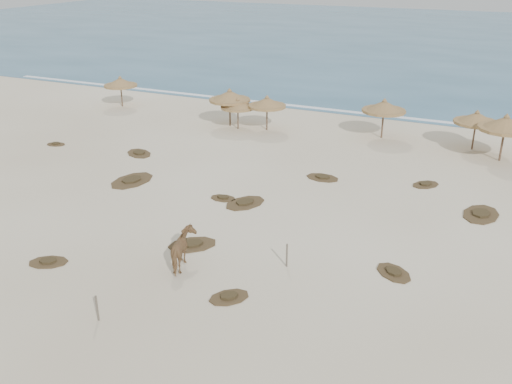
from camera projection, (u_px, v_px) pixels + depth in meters
ground at (171, 241)px, 26.46m from camera, size 160.00×160.00×0.00m
ocean at (429, 38)px, 89.37m from camera, size 200.00×100.00×0.01m
foam_line at (337, 111)px, 48.27m from camera, size 70.00×0.60×0.01m
palapa_0 at (120, 83)px, 48.82m from camera, size 3.57×3.57×2.66m
palapa_1 at (230, 97)px, 43.18m from camera, size 3.61×3.61×2.94m
palapa_2 at (238, 105)px, 42.56m from camera, size 2.90×2.90×2.42m
palapa_3 at (267, 103)px, 42.25m from camera, size 3.13×3.13×2.67m
palapa_4 at (384, 107)px, 40.35m from camera, size 3.27×3.27×2.91m
palapa_5 at (476, 119)px, 37.97m from camera, size 3.60×3.60×2.76m
palapa_6 at (506, 124)px, 35.72m from camera, size 3.50×3.50×3.13m
horse at (183, 250)px, 23.91m from camera, size 1.52×2.15×1.66m
fence_post_near at (97, 308)px, 20.54m from camera, size 0.10×0.10×1.04m
fence_post_far at (287, 255)px, 24.11m from camera, size 0.10×0.10×1.07m
scrub_1 at (132, 180)px, 33.35m from camera, size 2.25×3.16×0.16m
scrub_2 at (223, 198)px, 30.96m from camera, size 1.47×0.98×0.16m
scrub_3 at (245, 203)px, 30.36m from camera, size 2.39×2.82×0.16m
scrub_4 at (394, 272)px, 23.75m from camera, size 2.10×2.05×0.16m
scrub_5 at (481, 214)px, 29.05m from camera, size 2.13×2.88×0.16m
scrub_6 at (139, 153)px, 37.86m from camera, size 2.58×2.33×0.16m
scrub_7 at (322, 177)px, 33.78m from camera, size 2.08×1.43×0.16m
scrub_8 at (56, 144)px, 39.67m from camera, size 1.47×1.10×0.16m
scrub_9 at (192, 244)px, 26.04m from camera, size 2.66×2.61×0.16m
scrub_10 at (426, 184)px, 32.77m from camera, size 1.92×2.01×0.16m
scrub_11 at (48, 262)px, 24.57m from camera, size 2.01×1.74×0.16m
scrub_12 at (229, 297)px, 22.06m from camera, size 1.87×1.93×0.16m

